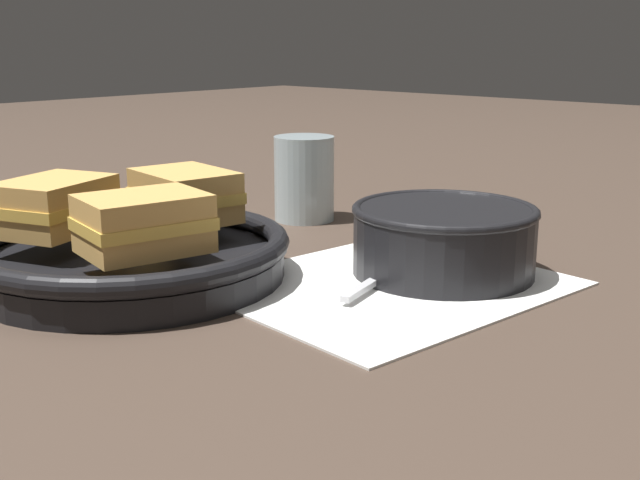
{
  "coord_description": "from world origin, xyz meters",
  "views": [
    {
      "loc": [
        -0.51,
        -0.47,
        0.21
      ],
      "look_at": [
        -0.0,
        -0.02,
        0.03
      ],
      "focal_mm": 45.0,
      "sensor_mm": 36.0,
      "label": 1
    }
  ],
  "objects": [
    {
      "name": "napkin",
      "position": [
        0.02,
        -0.08,
        0.0
      ],
      "size": [
        0.3,
        0.27,
        0.0
      ],
      "color": "white",
      "rests_on": "ground_plane"
    },
    {
      "name": "spoon",
      "position": [
        0.06,
        -0.06,
        0.01
      ],
      "size": [
        0.17,
        0.06,
        0.01
      ],
      "rotation": [
        0.0,
        0.0,
        0.24
      ],
      "color": "silver",
      "rests_on": "napkin"
    },
    {
      "name": "sandwich_near_left",
      "position": [
        -0.16,
        0.16,
        0.07
      ],
      "size": [
        0.11,
        0.1,
        0.05
      ],
      "rotation": [
        0.0,
        0.0,
        3.47
      ],
      "color": "tan",
      "rests_on": "skillet"
    },
    {
      "name": "sandwich_far_left",
      "position": [
        -0.05,
        0.11,
        0.07
      ],
      "size": [
        0.09,
        0.11,
        0.05
      ],
      "rotation": [
        0.0,
        0.0,
        7.69
      ],
      "color": "tan",
      "rests_on": "skillet"
    },
    {
      "name": "ground_plane",
      "position": [
        0.0,
        0.0,
        0.0
      ],
      "size": [
        4.0,
        4.0,
        0.0
      ],
      "primitive_type": "plane",
      "color": "#47382D"
    },
    {
      "name": "sandwich_near_right",
      "position": [
        -0.15,
        0.04,
        0.07
      ],
      "size": [
        0.11,
        0.09,
        0.05
      ],
      "rotation": [
        0.0,
        0.0,
        6.06
      ],
      "color": "tan",
      "rests_on": "skillet"
    },
    {
      "name": "drinking_glass",
      "position": [
        0.16,
        0.15,
        0.05
      ],
      "size": [
        0.07,
        0.07,
        0.1
      ],
      "color": "silver",
      "rests_on": "ground_plane"
    },
    {
      "name": "soup_bowl",
      "position": [
        0.07,
        -0.09,
        0.04
      ],
      "size": [
        0.16,
        0.16,
        0.06
      ],
      "color": "black",
      "rests_on": "ground_plane"
    },
    {
      "name": "skillet",
      "position": [
        -0.12,
        0.1,
        0.02
      ],
      "size": [
        0.28,
        0.36,
        0.04
      ],
      "color": "black",
      "rests_on": "ground_plane"
    }
  ]
}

